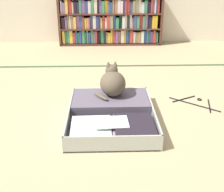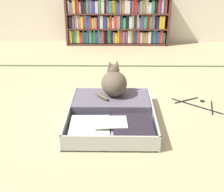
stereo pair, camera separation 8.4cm
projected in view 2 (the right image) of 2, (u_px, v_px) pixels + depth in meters
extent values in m
plane|color=tan|center=(100.00, 117.00, 2.31)|extent=(10.00, 10.00, 0.00)
cube|color=#324E2F|center=(105.00, 66.00, 3.44)|extent=(4.80, 0.05, 0.00)
cube|color=#512E25|center=(67.00, 21.00, 4.23)|extent=(0.03, 0.24, 0.68)
cube|color=#512E25|center=(168.00, 21.00, 4.22)|extent=(0.03, 0.24, 0.68)
cube|color=#512E25|center=(117.00, 43.00, 4.36)|extent=(1.44, 0.24, 0.02)
cube|color=#512E25|center=(117.00, 28.00, 4.27)|extent=(1.41, 0.24, 0.02)
cube|color=gold|center=(71.00, 36.00, 4.32)|extent=(0.03, 0.20, 0.18)
cube|color=#3F875F|center=(74.00, 36.00, 4.33)|extent=(0.02, 0.20, 0.17)
cube|color=#38865D|center=(76.00, 35.00, 4.33)|extent=(0.04, 0.20, 0.19)
cube|color=yellow|center=(79.00, 35.00, 4.33)|extent=(0.04, 0.20, 0.18)
cube|color=#B53433|center=(82.00, 36.00, 4.33)|extent=(0.03, 0.20, 0.16)
cube|color=#2A4E84|center=(84.00, 36.00, 4.32)|extent=(0.02, 0.20, 0.18)
cube|color=#337E54|center=(86.00, 36.00, 4.33)|extent=(0.03, 0.20, 0.16)
cube|color=#2F3E98|center=(88.00, 36.00, 4.31)|extent=(0.02, 0.20, 0.18)
cube|color=#428C5C|center=(91.00, 36.00, 4.32)|extent=(0.04, 0.20, 0.18)
cube|color=#3B7B54|center=(93.00, 36.00, 4.33)|extent=(0.02, 0.20, 0.16)
cube|color=#347561|center=(95.00, 35.00, 4.31)|extent=(0.02, 0.20, 0.19)
cube|color=navy|center=(97.00, 36.00, 4.31)|extent=(0.03, 0.20, 0.16)
cube|color=#417F54|center=(99.00, 36.00, 4.32)|extent=(0.03, 0.20, 0.18)
cube|color=slate|center=(101.00, 36.00, 4.32)|extent=(0.02, 0.20, 0.17)
cube|color=#B23637|center=(103.00, 36.00, 4.31)|extent=(0.03, 0.20, 0.18)
cube|color=#28212D|center=(105.00, 36.00, 4.32)|extent=(0.02, 0.20, 0.17)
cube|color=black|center=(107.00, 36.00, 4.32)|extent=(0.02, 0.20, 0.17)
cube|color=#3E8952|center=(109.00, 35.00, 4.32)|extent=(0.04, 0.20, 0.19)
cube|color=black|center=(112.00, 35.00, 4.32)|extent=(0.03, 0.20, 0.19)
cube|color=#9D715E|center=(114.00, 36.00, 4.33)|extent=(0.03, 0.20, 0.16)
cube|color=gold|center=(116.00, 37.00, 4.32)|extent=(0.04, 0.20, 0.15)
cube|color=gold|center=(118.00, 35.00, 4.32)|extent=(0.02, 0.20, 0.19)
cube|color=#B03F3C|center=(121.00, 36.00, 4.32)|extent=(0.04, 0.20, 0.18)
cube|color=#7E5385|center=(123.00, 36.00, 4.31)|extent=(0.04, 0.20, 0.17)
cube|color=#996D63|center=(126.00, 36.00, 4.32)|extent=(0.03, 0.20, 0.17)
cube|color=silver|center=(129.00, 36.00, 4.32)|extent=(0.04, 0.20, 0.18)
cube|color=gold|center=(132.00, 35.00, 4.32)|extent=(0.02, 0.20, 0.19)
cube|color=navy|center=(134.00, 36.00, 4.31)|extent=(0.03, 0.20, 0.18)
cube|color=navy|center=(135.00, 36.00, 4.32)|extent=(0.02, 0.20, 0.17)
cube|color=#B63F2C|center=(138.00, 36.00, 4.31)|extent=(0.04, 0.20, 0.18)
cube|color=silver|center=(141.00, 36.00, 4.32)|extent=(0.03, 0.20, 0.16)
cube|color=#A4835B|center=(143.00, 37.00, 4.32)|extent=(0.03, 0.20, 0.15)
cube|color=#9D7F56|center=(146.00, 37.00, 4.31)|extent=(0.04, 0.20, 0.16)
cube|color=silver|center=(149.00, 36.00, 4.31)|extent=(0.04, 0.20, 0.17)
cube|color=#263E96|center=(152.00, 36.00, 4.31)|extent=(0.03, 0.20, 0.17)
cube|color=#358A4E|center=(154.00, 35.00, 4.31)|extent=(0.03, 0.20, 0.19)
cube|color=navy|center=(156.00, 35.00, 4.30)|extent=(0.02, 0.20, 0.19)
cube|color=#7A518A|center=(158.00, 36.00, 4.32)|extent=(0.04, 0.20, 0.16)
cube|color=#BA3D2A|center=(161.00, 36.00, 4.31)|extent=(0.04, 0.20, 0.18)
cube|color=#3B7F62|center=(163.00, 37.00, 4.32)|extent=(0.04, 0.20, 0.15)
cube|color=#512E25|center=(118.00, 13.00, 4.18)|extent=(1.41, 0.24, 0.02)
cube|color=black|center=(71.00, 22.00, 4.24)|extent=(0.04, 0.20, 0.16)
cube|color=slate|center=(74.00, 21.00, 4.24)|extent=(0.03, 0.20, 0.17)
cube|color=#9A784B|center=(76.00, 21.00, 4.24)|extent=(0.02, 0.20, 0.19)
cube|color=silver|center=(78.00, 21.00, 4.23)|extent=(0.02, 0.20, 0.18)
cube|color=#8D6E4F|center=(80.00, 21.00, 4.23)|extent=(0.03, 0.20, 0.18)
cube|color=gold|center=(82.00, 22.00, 4.23)|extent=(0.04, 0.20, 0.17)
cube|color=#7E5A94|center=(86.00, 21.00, 4.24)|extent=(0.04, 0.20, 0.18)
cube|color=#2C4E90|center=(89.00, 21.00, 4.24)|extent=(0.04, 0.20, 0.18)
cube|color=#AB3226|center=(91.00, 21.00, 4.23)|extent=(0.02, 0.20, 0.17)
cube|color=gold|center=(93.00, 22.00, 4.24)|extent=(0.03, 0.20, 0.15)
cube|color=silver|center=(95.00, 22.00, 4.24)|extent=(0.02, 0.20, 0.15)
cube|color=#B93F37|center=(97.00, 22.00, 4.23)|extent=(0.02, 0.20, 0.16)
cube|color=#394680|center=(99.00, 21.00, 4.24)|extent=(0.03, 0.20, 0.18)
cube|color=silver|center=(102.00, 21.00, 4.23)|extent=(0.04, 0.20, 0.18)
cube|color=#393E91|center=(105.00, 22.00, 4.23)|extent=(0.03, 0.20, 0.17)
cube|color=#374381|center=(107.00, 21.00, 4.24)|extent=(0.03, 0.20, 0.17)
cube|color=gold|center=(109.00, 22.00, 4.24)|extent=(0.03, 0.20, 0.15)
cube|color=#BA3529|center=(111.00, 21.00, 4.23)|extent=(0.03, 0.20, 0.18)
cube|color=silver|center=(113.00, 22.00, 4.24)|extent=(0.03, 0.20, 0.15)
cube|color=#B83C37|center=(115.00, 21.00, 4.22)|extent=(0.04, 0.20, 0.18)
cube|color=#8E845A|center=(119.00, 21.00, 4.22)|extent=(0.04, 0.20, 0.18)
cube|color=navy|center=(121.00, 21.00, 4.23)|extent=(0.03, 0.20, 0.19)
cube|color=#358950|center=(124.00, 22.00, 4.23)|extent=(0.04, 0.20, 0.15)
cube|color=black|center=(127.00, 21.00, 4.23)|extent=(0.03, 0.20, 0.19)
cube|color=silver|center=(130.00, 22.00, 4.22)|extent=(0.04, 0.20, 0.17)
cube|color=silver|center=(133.00, 21.00, 4.23)|extent=(0.03, 0.20, 0.18)
cube|color=black|center=(135.00, 21.00, 4.22)|extent=(0.04, 0.20, 0.19)
cube|color=silver|center=(137.00, 21.00, 4.23)|extent=(0.03, 0.20, 0.19)
cube|color=#917558|center=(139.00, 22.00, 4.24)|extent=(0.02, 0.20, 0.15)
cube|color=#3D488B|center=(142.00, 21.00, 4.22)|extent=(0.03, 0.20, 0.18)
cube|color=#3F855D|center=(145.00, 22.00, 4.22)|extent=(0.04, 0.20, 0.17)
cube|color=red|center=(148.00, 21.00, 4.23)|extent=(0.04, 0.20, 0.18)
cube|color=#438761|center=(150.00, 22.00, 4.21)|extent=(0.03, 0.20, 0.17)
cube|color=slate|center=(153.00, 21.00, 4.22)|extent=(0.04, 0.20, 0.19)
cube|color=black|center=(155.00, 21.00, 4.23)|extent=(0.02, 0.20, 0.17)
cube|color=#22222D|center=(157.00, 22.00, 4.23)|extent=(0.03, 0.20, 0.16)
cube|color=gold|center=(160.00, 22.00, 4.21)|extent=(0.03, 0.20, 0.17)
cube|color=gold|center=(162.00, 22.00, 4.21)|extent=(0.04, 0.20, 0.17)
cube|color=silver|center=(69.00, 6.00, 4.15)|extent=(0.02, 0.20, 0.17)
cube|color=slate|center=(72.00, 7.00, 4.15)|extent=(0.04, 0.20, 0.15)
cube|color=gold|center=(75.00, 6.00, 4.14)|extent=(0.04, 0.20, 0.19)
cube|color=#B4312E|center=(78.00, 6.00, 4.15)|extent=(0.04, 0.20, 0.18)
cube|color=beige|center=(80.00, 7.00, 4.16)|extent=(0.02, 0.20, 0.15)
cube|color=black|center=(83.00, 7.00, 4.15)|extent=(0.04, 0.20, 0.16)
cube|color=#22232C|center=(85.00, 7.00, 4.14)|extent=(0.02, 0.20, 0.15)
cube|color=#3E7A63|center=(88.00, 6.00, 4.14)|extent=(0.03, 0.20, 0.18)
cube|color=slate|center=(91.00, 6.00, 4.14)|extent=(0.04, 0.20, 0.18)
cube|color=#323D8A|center=(94.00, 6.00, 4.14)|extent=(0.04, 0.20, 0.17)
cube|color=silver|center=(97.00, 6.00, 4.14)|extent=(0.04, 0.20, 0.17)
cube|color=#3E8859|center=(100.00, 6.00, 4.13)|extent=(0.03, 0.20, 0.19)
cube|color=beige|center=(103.00, 5.00, 4.14)|extent=(0.04, 0.20, 0.19)
cube|color=black|center=(105.00, 6.00, 4.15)|extent=(0.02, 0.20, 0.19)
cube|color=#754F8C|center=(107.00, 6.00, 4.15)|extent=(0.03, 0.20, 0.18)
cube|color=#3D8963|center=(110.00, 6.00, 4.14)|extent=(0.04, 0.20, 0.17)
cube|color=gold|center=(113.00, 6.00, 4.15)|extent=(0.04, 0.20, 0.17)
cube|color=slate|center=(116.00, 6.00, 4.15)|extent=(0.02, 0.20, 0.17)
cube|color=#284E87|center=(118.00, 7.00, 4.15)|extent=(0.03, 0.20, 0.15)
cube|color=#A07A58|center=(120.00, 6.00, 4.14)|extent=(0.03, 0.20, 0.18)
cube|color=#9F6F53|center=(123.00, 6.00, 4.14)|extent=(0.03, 0.20, 0.18)
cube|color=silver|center=(126.00, 6.00, 4.13)|extent=(0.04, 0.20, 0.18)
cube|color=silver|center=(129.00, 6.00, 4.13)|extent=(0.03, 0.20, 0.17)
cube|color=#3B4290|center=(131.00, 6.00, 4.14)|extent=(0.02, 0.20, 0.18)
cube|color=#AD3B38|center=(133.00, 6.00, 4.13)|extent=(0.03, 0.20, 0.18)
cube|color=red|center=(135.00, 6.00, 4.14)|extent=(0.04, 0.20, 0.18)
cube|color=#3A4D8A|center=(138.00, 7.00, 4.15)|extent=(0.04, 0.20, 0.15)
cube|color=#8C7E50|center=(141.00, 6.00, 4.13)|extent=(0.04, 0.20, 0.17)
cube|color=#92805A|center=(144.00, 6.00, 4.13)|extent=(0.03, 0.20, 0.19)
cube|color=silver|center=(146.00, 6.00, 4.14)|extent=(0.04, 0.20, 0.18)
cube|color=silver|center=(149.00, 7.00, 4.15)|extent=(0.04, 0.20, 0.15)
cube|color=#378060|center=(152.00, 6.00, 4.13)|extent=(0.04, 0.20, 0.17)
cube|color=black|center=(155.00, 7.00, 4.15)|extent=(0.04, 0.20, 0.16)
cube|color=#BC382B|center=(158.00, 6.00, 4.13)|extent=(0.02, 0.20, 0.19)
cube|color=#7B4F8E|center=(160.00, 6.00, 4.14)|extent=(0.03, 0.20, 0.19)
cube|color=silver|center=(162.00, 6.00, 4.13)|extent=(0.02, 0.20, 0.19)
cube|color=#3E4D8C|center=(164.00, 6.00, 4.14)|extent=(0.02, 0.20, 0.19)
cube|color=#B53929|center=(165.00, 6.00, 4.14)|extent=(0.03, 0.20, 0.19)
cube|color=#B0B6A9|center=(111.00, 135.00, 2.05)|extent=(0.64, 0.39, 0.01)
cube|color=#B0B6A9|center=(110.00, 144.00, 1.85)|extent=(0.64, 0.01, 0.12)
cube|color=#B0B6A9|center=(66.00, 128.00, 2.03)|extent=(0.01, 0.39, 0.12)
cube|color=#B0B6A9|center=(156.00, 129.00, 2.02)|extent=(0.01, 0.39, 0.12)
cube|color=#53565E|center=(111.00, 134.00, 2.04)|extent=(0.61, 0.37, 0.01)
cube|color=#B0B6A9|center=(112.00, 110.00, 2.40)|extent=(0.64, 0.39, 0.01)
cube|color=#B0B6A9|center=(112.00, 94.00, 2.56)|extent=(0.64, 0.01, 0.12)
cube|color=#B0B6A9|center=(73.00, 104.00, 2.39)|extent=(0.01, 0.39, 0.12)
cube|color=#B0B6A9|center=(150.00, 104.00, 2.38)|extent=(0.01, 0.39, 0.12)
cube|color=#53565E|center=(112.00, 109.00, 2.40)|extent=(0.61, 0.37, 0.01)
cylinder|color=black|center=(111.00, 120.00, 2.22)|extent=(0.62, 0.02, 0.02)
cube|color=gray|center=(89.00, 133.00, 2.04)|extent=(0.28, 0.32, 0.01)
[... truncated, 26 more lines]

